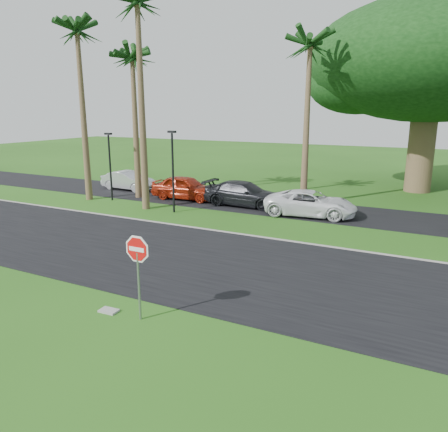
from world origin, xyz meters
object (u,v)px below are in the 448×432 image
stop_sign_near (138,260)px  car_red (186,188)px  car_silver (128,181)px  car_dark (244,194)px  car_minivan (311,204)px

stop_sign_near → car_red: stop_sign_near is taller
car_silver → car_red: size_ratio=0.91×
car_dark → stop_sign_near: bearing=-166.5°
stop_sign_near → car_dark: stop_sign_near is taller
car_dark → car_silver: bearing=84.2°
car_red → car_minivan: 8.61m
car_silver → car_red: bearing=-97.9°
car_minivan → car_dark: bearing=74.6°
car_red → car_minivan: size_ratio=0.91×
car_dark → car_minivan: 4.42m
car_minivan → car_red: bearing=78.7°
car_minivan → car_silver: bearing=76.5°
stop_sign_near → car_silver: stop_sign_near is taller
stop_sign_near → car_red: 16.84m
car_dark → car_minivan: bearing=-98.7°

